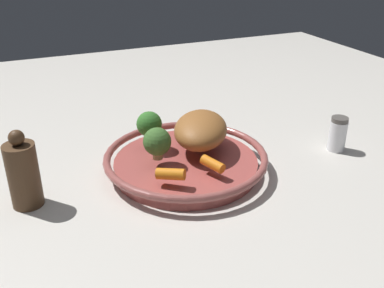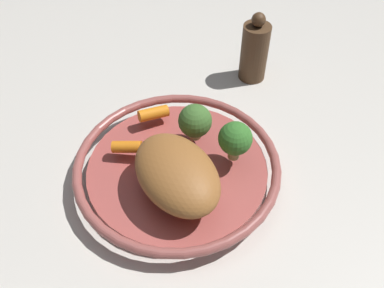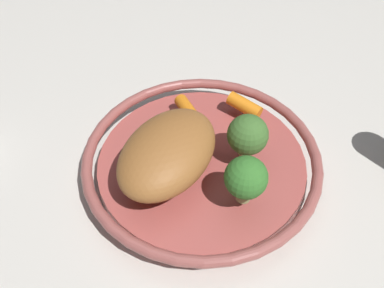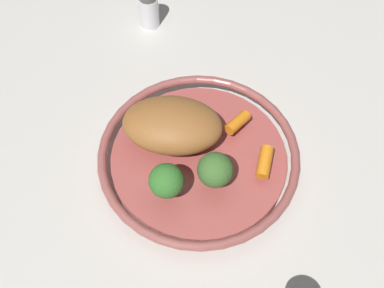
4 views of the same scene
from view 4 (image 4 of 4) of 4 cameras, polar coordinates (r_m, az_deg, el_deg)
ground_plane at (r=0.84m, az=0.77°, el=-2.41°), size 2.08×2.08×0.00m
serving_bowl at (r=0.82m, az=0.79°, el=-1.63°), size 0.33×0.33×0.04m
roast_chicken_piece at (r=0.79m, az=-2.31°, el=2.23°), size 0.20×0.18×0.06m
baby_carrot_center at (r=0.79m, az=8.49°, el=-2.11°), size 0.05×0.06×0.03m
baby_carrot_left at (r=0.82m, az=5.34°, el=2.53°), size 0.05×0.04×0.02m
broccoli_floret_mid at (r=0.73m, az=-3.02°, el=-4.36°), size 0.05×0.05×0.07m
broccoli_floret_small at (r=0.74m, az=2.59°, el=-3.12°), size 0.06×0.06×0.06m
salt_shaker at (r=1.02m, az=-5.03°, el=15.36°), size 0.04×0.04×0.08m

